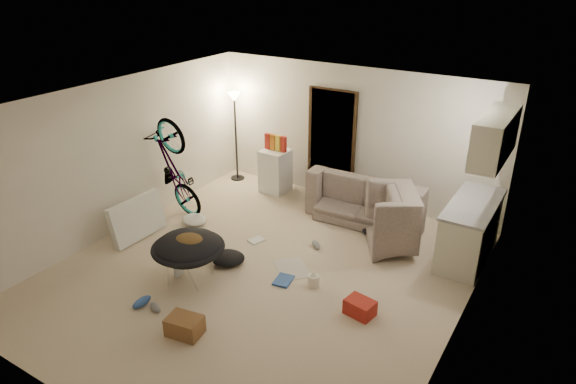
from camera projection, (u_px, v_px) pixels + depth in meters
The scene contains 38 objects.
floor at pixel (261, 273), 7.48m from camera, with size 5.50×6.00×0.02m, color beige.
ceiling at pixel (256, 103), 6.44m from camera, with size 5.50×6.00×0.02m, color white.
wall_back at pixel (353, 135), 9.29m from camera, with size 5.50×0.02×2.50m, color silver.
wall_front at pixel (69, 313), 4.62m from camera, with size 5.50×0.02×2.50m, color silver.
wall_left at pixel (118, 157), 8.28m from camera, with size 0.02×6.00×2.50m, color silver.
wall_right at pixel (465, 249), 5.64m from camera, with size 0.02×6.00×2.50m, color silver.
doorway at pixel (332, 144), 9.54m from camera, with size 0.85×0.10×2.04m, color black.
door_trim at pixel (331, 145), 9.52m from camera, with size 0.97×0.04×2.10m, color #382413.
floor_lamp at pixel (235, 118), 10.13m from camera, with size 0.28×0.28×1.81m.
kitchen_counter at pixel (469, 232), 7.68m from camera, with size 0.60×1.50×0.88m, color beige.
counter_top at pixel (474, 204), 7.49m from camera, with size 0.64×1.54×0.04m, color gray.
kitchen_uppers at pixel (495, 137), 6.99m from camera, with size 0.38×1.40×0.65m, color beige.
sofa at pixel (369, 202), 8.95m from camera, with size 2.07×0.81×0.60m, color #383F37.
armchair at pixel (414, 226), 8.01m from camera, with size 1.09×0.95×0.71m, color #383F37.
bicycle at pixel (176, 190), 8.95m from camera, with size 0.66×1.88×0.99m, color black.
book_asset at pixel (175, 278), 7.33m from camera, with size 0.15×0.20×0.02m, color #A32218.
mini_fridge at pixel (275, 171), 9.94m from camera, with size 0.49×0.49×0.84m, color white.
snack_box_0 at pixel (268, 141), 9.78m from camera, with size 0.10×0.07×0.30m, color #A32218.
snack_box_1 at pixel (273, 142), 9.73m from camera, with size 0.10×0.07×0.30m, color #C36618.
snack_box_2 at pixel (278, 143), 9.67m from camera, with size 0.10×0.07×0.30m, color gold.
snack_box_3 at pixel (284, 144), 9.61m from camera, with size 0.10×0.07×0.30m, color #A32218.
saucer_chair at pixel (189, 253), 7.13m from camera, with size 1.02×1.02×0.72m.
hoodie at pixel (189, 242), 7.00m from camera, with size 0.48×0.40×0.22m, color #4A3419.
sofa_drape at pixel (321, 178), 9.31m from camera, with size 0.56×0.46×0.28m, color black.
tv_box at pixel (137, 218), 8.30m from camera, with size 0.12×1.02×0.67m, color silver.
drink_case_a at pixel (185, 326), 6.20m from camera, with size 0.42×0.30×0.24m, color brown.
drink_case_b at pixel (360, 307), 6.55m from camera, with size 0.36×0.27×0.21m, color #A32218.
juicer at pixel (313, 280), 7.13m from camera, with size 0.16×0.16×0.23m.
newspaper at pixel (292, 269), 7.56m from camera, with size 0.44×0.57×0.01m, color beige.
book_blue at pixel (283, 280), 7.26m from camera, with size 0.23×0.31×0.03m, color #284C93.
book_white at pixel (256, 240), 8.31m from camera, with size 0.19×0.24×0.02m, color silver.
shoe_0 at pixel (313, 197), 9.69m from camera, with size 0.30×0.12×0.11m, color #284C93.
shoe_1 at pixel (316, 245), 8.11m from camera, with size 0.25×0.10×0.09m, color slate.
shoe_2 at pixel (142, 302), 6.73m from camera, with size 0.30×0.12×0.11m, color #284C93.
shoe_3 at pixel (155, 308), 6.65m from camera, with size 0.24×0.10×0.09m, color slate.
clothes_lump_a at pixel (228, 258), 7.68m from camera, with size 0.52×0.45×0.17m, color black.
clothes_lump_b at pixel (375, 231), 8.48m from camera, with size 0.41×0.36×0.13m, color black.
clothes_lump_c at pixel (194, 220), 8.83m from camera, with size 0.45×0.39×0.14m, color silver.
Camera 1 is at (3.66, -5.17, 4.16)m, focal length 32.00 mm.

